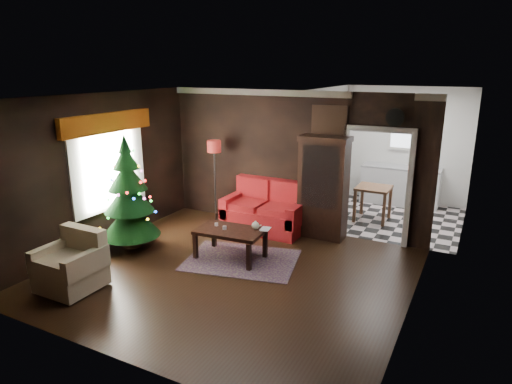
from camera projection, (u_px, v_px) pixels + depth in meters
The scene contains 26 objects.
floor at pixel (230, 273), 7.25m from camera, with size 5.50×5.50×0.00m, color black.
ceiling at pixel (228, 98), 6.49m from camera, with size 5.50×5.50×0.00m, color white.
wall_back at pixel (293, 161), 9.01m from camera, with size 5.50×5.50×0.00m, color black.
wall_front at pixel (108, 246), 4.74m from camera, with size 5.50×5.50×0.00m, color black.
wall_left at pixel (99, 172), 8.09m from camera, with size 5.50×5.50×0.00m, color black.
wall_right at pixel (416, 217), 5.65m from camera, with size 5.50×5.50×0.00m, color black.
doorway at pixel (376, 188), 8.35m from camera, with size 1.10×0.10×2.10m, color silver, non-canonical shape.
left_window at pixel (108, 167), 8.23m from camera, with size 0.05×1.60×1.40m, color white.
valance at pixel (107, 123), 7.98m from camera, with size 0.12×2.10×0.35m, color #7F3B09.
kitchen_floor at pixel (388, 218), 9.92m from camera, with size 3.00×3.00×0.00m, color beige.
kitchen_window at pixel (406, 133), 10.69m from camera, with size 0.70×0.06×0.70m, color white.
rug at pixel (242, 260), 7.74m from camera, with size 1.87×1.36×0.01m, color #3B2D35.
loveseat at pixel (265, 207), 9.05m from camera, with size 1.70×0.90×1.00m, color maroon, non-canonical shape.
curio_cabinet at pixel (323, 190), 8.60m from camera, with size 0.90×0.45×1.90m, color black, non-canonical shape.
floor_lamp at pixel (215, 183), 9.56m from camera, with size 0.31×0.31×1.84m, color black, non-canonical shape.
christmas_tree at pixel (128, 194), 7.98m from camera, with size 1.05×1.05×2.01m, color black, non-canonical shape.
armchair at pixel (69, 261), 6.62m from camera, with size 0.84×0.84×0.86m, color tan, non-canonical shape.
coffee_table at pixel (230, 243), 7.77m from camera, with size 1.15×0.69×0.52m, color black, non-canonical shape.
teapot at pixel (255, 225), 7.70m from camera, with size 0.15×0.15×0.14m, color beige, non-canonical shape.
cup_a at pixel (216, 224), 7.88m from camera, with size 0.06×0.06×0.05m, color white.
cup_b at pixel (225, 228), 7.70m from camera, with size 0.07×0.07×0.06m, color silver.
book at pixel (261, 223), 7.70m from camera, with size 0.16×0.02×0.22m, color #957855.
wall_clock at pixel (395, 117), 7.84m from camera, with size 0.32×0.32×0.06m, color white.
painting at pixel (329, 121), 8.41m from camera, with size 0.62×0.05×0.52m, color #B96D3C.
kitchen_counter at pixel (400, 186), 10.82m from camera, with size 1.80×0.60×0.90m, color silver.
kitchen_table at pixel (373, 203), 9.69m from camera, with size 0.70×0.70×0.75m, color brown, non-canonical shape.
Camera 1 is at (3.42, -5.69, 3.24)m, focal length 31.36 mm.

